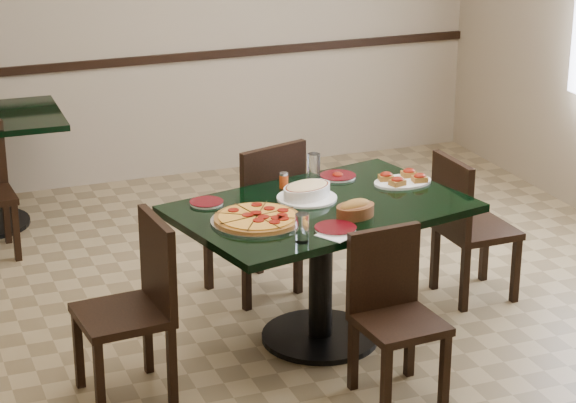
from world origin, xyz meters
name	(u,v)px	position (x,y,z in m)	size (l,w,h in m)	color
floor	(295,326)	(0.00, 0.00, 0.00)	(5.50, 5.50, 0.00)	olive
room_shell	(343,38)	(1.02, 1.73, 1.17)	(5.50, 5.50, 5.50)	silver
main_table	(321,239)	(0.07, -0.19, 0.57)	(1.60, 1.21, 0.75)	black
chair_far	(262,211)	(-0.03, 0.44, 0.51)	(0.54, 0.54, 0.92)	black
chair_near	(392,306)	(0.17, -0.80, 0.44)	(0.40, 0.40, 0.80)	black
chair_right	(466,221)	(1.03, 0.01, 0.46)	(0.40, 0.40, 0.84)	black
chair_left	(138,299)	(-0.94, -0.39, 0.49)	(0.44, 0.44, 0.87)	black
pepperoni_pizza	(257,219)	(-0.32, -0.29, 0.77)	(0.46, 0.46, 0.04)	silver
lasagna_casserole	(307,191)	(0.03, -0.07, 0.80)	(0.33, 0.31, 0.09)	white
bread_basket	(355,209)	(0.16, -0.40, 0.79)	(0.24, 0.19, 0.09)	brown
bruschetta_platter	(403,179)	(0.60, -0.03, 0.77)	(0.34, 0.24, 0.05)	white
side_plate_near	(336,228)	(0.00, -0.53, 0.76)	(0.20, 0.20, 0.02)	white
side_plate_far_r	(338,176)	(0.32, 0.19, 0.76)	(0.20, 0.20, 0.03)	white
side_plate_far_l	(207,202)	(-0.47, 0.04, 0.76)	(0.17, 0.17, 0.02)	white
napkin_setting	(337,235)	(-0.02, -0.59, 0.75)	(0.21, 0.21, 0.01)	white
water_glass_a	(314,167)	(0.18, 0.20, 0.82)	(0.07, 0.07, 0.15)	white
water_glass_b	(302,228)	(-0.21, -0.61, 0.82)	(0.06, 0.06, 0.14)	white
pepper_shaker	(284,180)	(-0.01, 0.13, 0.79)	(0.05, 0.05, 0.08)	#BF4614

